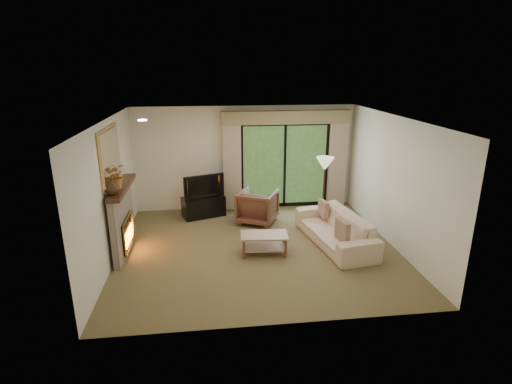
{
  "coord_description": "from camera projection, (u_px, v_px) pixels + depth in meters",
  "views": [
    {
      "loc": [
        -0.93,
        -7.28,
        3.53
      ],
      "look_at": [
        0.0,
        0.3,
        1.1
      ],
      "focal_mm": 28.0,
      "sensor_mm": 36.0,
      "label": 1
    }
  ],
  "objects": [
    {
      "name": "wall_right",
      "position": [
        394.0,
        182.0,
        7.99
      ],
      "size": [
        0.0,
        5.0,
        5.0
      ],
      "primitive_type": "plane",
      "rotation": [
        1.57,
        0.0,
        -1.57
      ],
      "color": "#F3EACE",
      "rests_on": "ground"
    },
    {
      "name": "wall_back",
      "position": [
        245.0,
        158.0,
        10.03
      ],
      "size": [
        5.0,
        0.0,
        5.0
      ],
      "primitive_type": "plane",
      "rotation": [
        1.57,
        0.0,
        0.0
      ],
      "color": "#F3EACE",
      "rests_on": "ground"
    },
    {
      "name": "sofa",
      "position": [
        335.0,
        229.0,
        8.2
      ],
      "size": [
        1.22,
        2.33,
        0.65
      ],
      "primitive_type": "imported",
      "rotation": [
        0.0,
        0.0,
        -1.41
      ],
      "color": "beige",
      "rests_on": "floor"
    },
    {
      "name": "ceiling",
      "position": [
        258.0,
        119.0,
        7.27
      ],
      "size": [
        5.5,
        5.5,
        0.0
      ],
      "primitive_type": "plane",
      "rotation": [
        3.14,
        0.0,
        0.0
      ],
      "color": "white",
      "rests_on": "ground"
    },
    {
      "name": "coffee_table",
      "position": [
        264.0,
        244.0,
        7.78
      ],
      "size": [
        0.94,
        0.57,
        0.41
      ],
      "primitive_type": null,
      "rotation": [
        0.0,
        0.0,
        -0.08
      ],
      "color": "tan",
      "rests_on": "floor"
    },
    {
      "name": "pillow_far",
      "position": [
        323.0,
        208.0,
        8.73
      ],
      "size": [
        0.15,
        0.36,
        0.35
      ],
      "primitive_type": "cube",
      "rotation": [
        0.0,
        0.0,
        0.17
      ],
      "color": "#503123",
      "rests_on": "sofa"
    },
    {
      "name": "curtain_right",
      "position": [
        337.0,
        161.0,
        10.18
      ],
      "size": [
        0.45,
        0.18,
        2.35
      ],
      "primitive_type": "cube",
      "color": "tan",
      "rests_on": "floor"
    },
    {
      "name": "curtain_left",
      "position": [
        232.0,
        164.0,
        9.87
      ],
      "size": [
        0.45,
        0.18,
        2.35
      ],
      "primitive_type": "cube",
      "color": "tan",
      "rests_on": "floor"
    },
    {
      "name": "armchair",
      "position": [
        258.0,
        206.0,
        9.29
      ],
      "size": [
        1.12,
        1.13,
        0.78
      ],
      "primitive_type": "imported",
      "rotation": [
        0.0,
        0.0,
        2.71
      ],
      "color": "brown",
      "rests_on": "floor"
    },
    {
      "name": "fireplace",
      "position": [
        122.0,
        219.0,
        7.74
      ],
      "size": [
        0.24,
        1.7,
        1.37
      ],
      "primitive_type": null,
      "color": "gray",
      "rests_on": "floor"
    },
    {
      "name": "floor",
      "position": [
        258.0,
        248.0,
        8.06
      ],
      "size": [
        5.5,
        5.5,
        0.0
      ],
      "primitive_type": "plane",
      "color": "brown",
      "rests_on": "ground"
    },
    {
      "name": "mirror",
      "position": [
        111.0,
        155.0,
        7.34
      ],
      "size": [
        0.07,
        1.45,
        1.02
      ],
      "primitive_type": null,
      "color": "gold",
      "rests_on": "wall_left"
    },
    {
      "name": "tv",
      "position": [
        203.0,
        185.0,
        9.54
      ],
      "size": [
        0.98,
        0.45,
        0.57
      ],
      "primitive_type": "imported",
      "rotation": [
        0.0,
        0.0,
        0.34
      ],
      "color": "black",
      "rests_on": "media_console"
    },
    {
      "name": "cornice",
      "position": [
        286.0,
        117.0,
        9.71
      ],
      "size": [
        3.2,
        0.24,
        0.32
      ],
      "primitive_type": "cube",
      "color": "#937F57",
      "rests_on": "wall_back"
    },
    {
      "name": "floor_lamp",
      "position": [
        324.0,
        190.0,
        9.26
      ],
      "size": [
        0.43,
        0.43,
        1.54
      ],
      "primitive_type": null,
      "rotation": [
        0.0,
        0.0,
        0.05
      ],
      "color": "beige",
      "rests_on": "floor"
    },
    {
      "name": "pillow_near",
      "position": [
        342.0,
        231.0,
        7.52
      ],
      "size": [
        0.18,
        0.43,
        0.41
      ],
      "primitive_type": "cube",
      "rotation": [
        0.0,
        0.0,
        0.17
      ],
      "color": "#503123",
      "rests_on": "sofa"
    },
    {
      "name": "media_console",
      "position": [
        204.0,
        207.0,
        9.7
      ],
      "size": [
        1.09,
        0.75,
        0.5
      ],
      "primitive_type": "cube",
      "rotation": [
        0.0,
        0.0,
        0.34
      ],
      "color": "black",
      "rests_on": "floor"
    },
    {
      "name": "vase",
      "position": [
        112.0,
        187.0,
        6.95
      ],
      "size": [
        0.27,
        0.27,
        0.27
      ],
      "primitive_type": "imported",
      "rotation": [
        0.0,
        0.0,
        0.06
      ],
      "color": "#3D2316",
      "rests_on": "fireplace"
    },
    {
      "name": "branches",
      "position": [
        115.0,
        176.0,
        7.22
      ],
      "size": [
        0.47,
        0.41,
        0.49
      ],
      "primitive_type": "imported",
      "rotation": [
        0.0,
        0.0,
        0.07
      ],
      "color": "#B56E29",
      "rests_on": "fireplace"
    },
    {
      "name": "wall_left",
      "position": [
        110.0,
        192.0,
        7.35
      ],
      "size": [
        0.0,
        5.0,
        5.0
      ],
      "primitive_type": "plane",
      "rotation": [
        1.57,
        0.0,
        1.57
      ],
      "color": "#F3EACE",
      "rests_on": "ground"
    },
    {
      "name": "sliding_door",
      "position": [
        285.0,
        165.0,
        10.16
      ],
      "size": [
        2.26,
        0.1,
        2.16
      ],
      "primitive_type": null,
      "color": "black",
      "rests_on": "floor"
    },
    {
      "name": "wall_front",
      "position": [
        282.0,
        241.0,
        5.3
      ],
      "size": [
        5.0,
        0.0,
        5.0
      ],
      "primitive_type": "plane",
      "rotation": [
        -1.57,
        0.0,
        0.0
      ],
      "color": "#F3EACE",
      "rests_on": "ground"
    }
  ]
}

